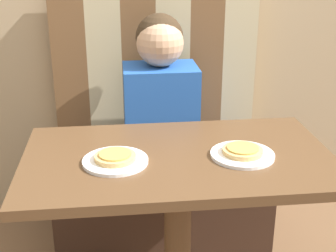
{
  "coord_description": "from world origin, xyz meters",
  "views": [
    {
      "loc": [
        -0.2,
        -1.46,
        1.43
      ],
      "look_at": [
        0.0,
        0.31,
        0.73
      ],
      "focal_mm": 50.0,
      "sensor_mm": 36.0,
      "label": 1
    }
  ],
  "objects_px": {
    "person": "(160,90)",
    "plate_right": "(242,155)",
    "pizza_right": "(243,150)",
    "pizza_left": "(115,157)",
    "plate_left": "(115,161)"
  },
  "relations": [
    {
      "from": "person",
      "to": "pizza_right",
      "type": "relative_size",
      "value": 5.07
    },
    {
      "from": "pizza_left",
      "to": "plate_right",
      "type": "bearing_deg",
      "value": -0.0
    },
    {
      "from": "person",
      "to": "pizza_left",
      "type": "relative_size",
      "value": 5.07
    },
    {
      "from": "person",
      "to": "pizza_right",
      "type": "bearing_deg",
      "value": -71.88
    },
    {
      "from": "plate_right",
      "to": "pizza_right",
      "type": "relative_size",
      "value": 1.58
    },
    {
      "from": "plate_left",
      "to": "pizza_right",
      "type": "relative_size",
      "value": 1.58
    },
    {
      "from": "person",
      "to": "plate_left",
      "type": "height_order",
      "value": "person"
    },
    {
      "from": "pizza_right",
      "to": "plate_right",
      "type": "bearing_deg",
      "value": -90.0
    },
    {
      "from": "person",
      "to": "plate_right",
      "type": "xyz_separation_m",
      "value": [
        0.22,
        -0.66,
        -0.03
      ]
    },
    {
      "from": "plate_right",
      "to": "pizza_right",
      "type": "height_order",
      "value": "pizza_right"
    },
    {
      "from": "pizza_right",
      "to": "pizza_left",
      "type": "bearing_deg",
      "value": 180.0
    },
    {
      "from": "person",
      "to": "plate_right",
      "type": "bearing_deg",
      "value": -71.88
    },
    {
      "from": "plate_left",
      "to": "plate_right",
      "type": "distance_m",
      "value": 0.43
    },
    {
      "from": "pizza_right",
      "to": "person",
      "type": "bearing_deg",
      "value": 108.12
    },
    {
      "from": "plate_right",
      "to": "pizza_left",
      "type": "distance_m",
      "value": 0.43
    }
  ]
}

